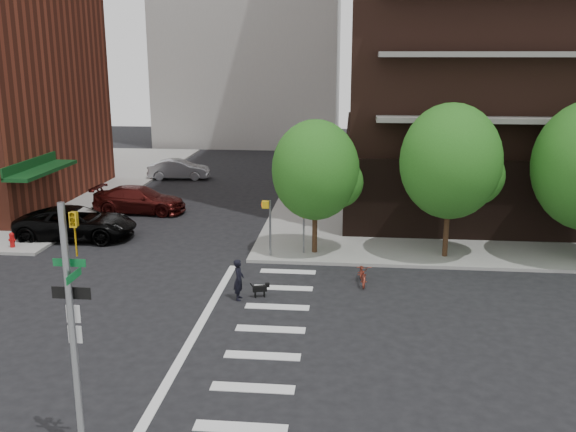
% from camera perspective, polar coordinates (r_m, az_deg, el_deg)
% --- Properties ---
extents(ground, '(120.00, 120.00, 0.00)m').
position_cam_1_polar(ground, '(22.93, -9.13, -9.61)').
color(ground, black).
rests_on(ground, ground).
extents(sidewalk_ne, '(39.00, 33.00, 0.15)m').
position_cam_1_polar(sidewalk_ne, '(47.07, 24.05, 1.87)').
color(sidewalk_ne, gray).
rests_on(sidewalk_ne, ground).
extents(crosswalk, '(3.85, 13.00, 0.01)m').
position_cam_1_polar(crosswalk, '(22.49, -3.60, -9.93)').
color(crosswalk, silver).
rests_on(crosswalk, ground).
extents(tree_a, '(4.00, 4.00, 5.90)m').
position_cam_1_polar(tree_a, '(29.22, 2.45, 4.10)').
color(tree_a, '#301E11').
rests_on(tree_a, sidewalk_ne).
extents(tree_b, '(4.50, 4.50, 6.65)m').
position_cam_1_polar(tree_b, '(29.42, 14.25, 4.73)').
color(tree_b, '#301E11').
rests_on(tree_b, sidewalk_ne).
extents(traffic_signal, '(0.90, 0.75, 6.00)m').
position_cam_1_polar(traffic_signal, '(15.55, -18.37, -11.32)').
color(traffic_signal, slate).
rests_on(traffic_signal, sidewalk_s).
extents(pedestrian_signal, '(2.18, 0.67, 2.60)m').
position_cam_1_polar(pedestrian_signal, '(29.27, -0.95, -0.26)').
color(pedestrian_signal, slate).
rests_on(pedestrian_signal, sidewalk_ne).
extents(fire_hydrant, '(0.24, 0.24, 0.73)m').
position_cam_1_polar(fire_hydrant, '(33.48, -23.33, -1.89)').
color(fire_hydrant, '#A50C0C').
rests_on(fire_hydrant, sidewalk_nw).
extents(parked_car_black, '(2.95, 6.04, 1.65)m').
position_cam_1_polar(parked_car_black, '(34.25, -18.28, -0.61)').
color(parked_car_black, black).
rests_on(parked_car_black, ground).
extents(parked_car_maroon, '(2.49, 5.56, 1.58)m').
position_cam_1_polar(parked_car_maroon, '(38.86, -13.06, 1.42)').
color(parked_car_maroon, '#47120F').
rests_on(parked_car_maroon, ground).
extents(parked_car_silver, '(1.98, 4.63, 1.48)m').
position_cam_1_polar(parked_car_silver, '(48.73, -9.67, 4.11)').
color(parked_car_silver, '#95979D').
rests_on(parked_car_silver, ground).
extents(scooter, '(0.74, 1.75, 0.89)m').
position_cam_1_polar(scooter, '(26.54, 6.66, -5.10)').
color(scooter, '#9E3B2A').
rests_on(scooter, ground).
extents(dog_walker, '(0.60, 0.40, 1.61)m').
position_cam_1_polar(dog_walker, '(24.71, -4.40, -5.66)').
color(dog_walker, black).
rests_on(dog_walker, ground).
extents(dog, '(0.67, 0.32, 0.56)m').
position_cam_1_polar(dog, '(25.05, -2.44, -6.45)').
color(dog, black).
rests_on(dog, ground).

